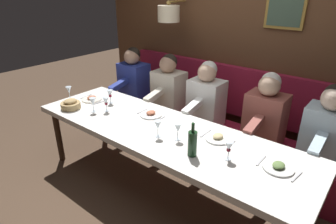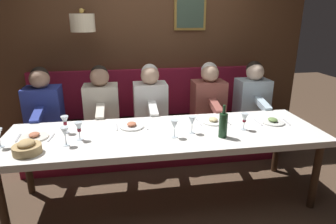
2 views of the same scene
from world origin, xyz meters
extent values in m
plane|color=#4C3828|center=(0.00, 0.00, 0.00)|extent=(12.00, 12.00, 0.00)
cube|color=silver|center=(0.00, 0.00, 0.71)|extent=(0.90, 2.96, 0.06)
cylinder|color=#301E12|center=(-0.35, -1.38, 0.34)|extent=(0.07, 0.07, 0.68)
cylinder|color=#301E12|center=(-0.35, 1.38, 0.34)|extent=(0.07, 0.07, 0.68)
cylinder|color=#301E12|center=(0.35, -1.38, 0.34)|extent=(0.07, 0.07, 0.68)
cylinder|color=#301E12|center=(0.35, 1.38, 0.34)|extent=(0.07, 0.07, 0.68)
cube|color=maroon|center=(0.89, 0.00, 0.23)|extent=(0.52, 3.16, 0.45)
cube|color=#51331E|center=(1.48, 0.00, 1.45)|extent=(0.10, 4.36, 2.90)
cube|color=maroon|center=(1.39, 0.00, 0.77)|extent=(0.10, 3.16, 0.64)
cube|color=olive|center=(1.42, -0.55, 1.84)|extent=(0.04, 0.42, 0.50)
cube|color=#384C3D|center=(1.40, -0.55, 1.84)|extent=(0.01, 0.36, 0.44)
cylinder|color=#A37F38|center=(1.25, 0.79, 1.84)|extent=(0.35, 0.02, 0.02)
cylinder|color=beige|center=(1.08, 0.79, 1.70)|extent=(0.28, 0.28, 0.20)
sphere|color=#A37F38|center=(1.08, 0.79, 1.83)|extent=(0.06, 0.06, 0.06)
cube|color=silver|center=(0.89, -1.27, 0.73)|extent=(0.30, 0.40, 0.56)
sphere|color=beige|center=(0.87, -1.27, 1.11)|extent=(0.22, 0.22, 0.22)
sphere|color=black|center=(0.90, -1.27, 1.14)|extent=(0.20, 0.20, 0.20)
cube|color=silver|center=(0.60, -1.27, 0.77)|extent=(0.33, 0.09, 0.14)
cube|color=#934C42|center=(0.89, -0.69, 0.73)|extent=(0.30, 0.40, 0.56)
sphere|color=#D1A889|center=(0.87, -0.69, 1.11)|extent=(0.22, 0.22, 0.22)
sphere|color=silver|center=(0.90, -0.69, 1.14)|extent=(0.20, 0.20, 0.20)
cube|color=#934C42|center=(0.60, -0.69, 0.77)|extent=(0.33, 0.09, 0.14)
cube|color=white|center=(0.89, 0.05, 0.73)|extent=(0.30, 0.40, 0.56)
sphere|color=#D1A889|center=(0.87, 0.05, 1.11)|extent=(0.22, 0.22, 0.22)
sphere|color=silver|center=(0.90, 0.05, 1.14)|extent=(0.20, 0.20, 0.20)
cube|color=white|center=(0.60, 0.05, 0.77)|extent=(0.33, 0.09, 0.14)
cube|color=beige|center=(0.89, 0.63, 0.73)|extent=(0.30, 0.40, 0.56)
sphere|color=#A37A60|center=(0.87, 0.63, 1.11)|extent=(0.22, 0.22, 0.22)
sphere|color=black|center=(0.90, 0.63, 1.14)|extent=(0.20, 0.20, 0.20)
cube|color=beige|center=(0.60, 0.63, 0.77)|extent=(0.33, 0.09, 0.14)
cube|color=#283893|center=(0.89, 1.28, 0.73)|extent=(0.30, 0.40, 0.56)
sphere|color=#A37A60|center=(0.87, 1.28, 1.11)|extent=(0.22, 0.22, 0.22)
sphere|color=black|center=(0.90, 1.28, 1.14)|extent=(0.20, 0.20, 0.20)
cube|color=#283893|center=(0.60, 1.28, 0.77)|extent=(0.33, 0.09, 0.14)
cylinder|color=white|center=(0.17, -0.52, 0.75)|extent=(0.24, 0.24, 0.01)
ellipsoid|color=#D1BC84|center=(0.17, -0.52, 0.77)|extent=(0.11, 0.09, 0.04)
cube|color=silver|center=(0.15, -0.67, 0.74)|extent=(0.17, 0.03, 0.01)
cube|color=silver|center=(0.19, -0.38, 0.74)|extent=(0.18, 0.02, 0.01)
cylinder|color=silver|center=(0.06, -1.12, 0.75)|extent=(0.24, 0.24, 0.01)
ellipsoid|color=#668447|center=(0.06, -1.12, 0.77)|extent=(0.11, 0.09, 0.04)
cube|color=silver|center=(0.04, -1.26, 0.74)|extent=(0.17, 0.04, 0.01)
cube|color=silver|center=(0.08, -0.97, 0.74)|extent=(0.18, 0.02, 0.01)
cylinder|color=silver|center=(0.05, 1.18, 0.75)|extent=(0.24, 0.24, 0.01)
ellipsoid|color=#B76647|center=(0.05, 1.18, 0.77)|extent=(0.11, 0.09, 0.04)
cube|color=silver|center=(0.03, 1.03, 0.74)|extent=(0.17, 0.03, 0.01)
cube|color=silver|center=(0.07, 1.32, 0.74)|extent=(0.18, 0.03, 0.01)
cylinder|color=white|center=(0.18, 0.31, 0.75)|extent=(0.24, 0.24, 0.01)
ellipsoid|color=#B76647|center=(0.18, 0.31, 0.77)|extent=(0.11, 0.09, 0.04)
cube|color=silver|center=(0.16, 0.16, 0.74)|extent=(0.17, 0.02, 0.01)
cube|color=silver|center=(0.20, 0.45, 0.74)|extent=(0.18, 0.02, 0.01)
cylinder|color=silver|center=(-0.10, 1.41, 0.74)|extent=(0.06, 0.06, 0.00)
cylinder|color=silver|center=(-0.10, 1.41, 0.78)|extent=(0.01, 0.01, 0.07)
cylinder|color=silver|center=(-0.06, -0.24, 0.74)|extent=(0.06, 0.06, 0.00)
cylinder|color=silver|center=(-0.06, -0.24, 0.78)|extent=(0.01, 0.01, 0.07)
cone|color=silver|center=(-0.06, -0.24, 0.86)|extent=(0.07, 0.07, 0.08)
cylinder|color=silver|center=(-0.05, 0.77, 0.74)|extent=(0.06, 0.06, 0.00)
cylinder|color=silver|center=(-0.05, 0.77, 0.78)|extent=(0.01, 0.01, 0.07)
cone|color=silver|center=(-0.05, 0.77, 0.86)|extent=(0.07, 0.07, 0.08)
cylinder|color=maroon|center=(-0.05, 0.77, 0.83)|extent=(0.03, 0.03, 0.03)
cylinder|color=silver|center=(0.14, 0.92, 0.74)|extent=(0.06, 0.06, 0.00)
cylinder|color=silver|center=(0.14, 0.92, 0.78)|extent=(0.01, 0.01, 0.07)
cone|color=silver|center=(0.14, 0.92, 0.86)|extent=(0.07, 0.07, 0.08)
cylinder|color=maroon|center=(0.14, 0.92, 0.84)|extent=(0.03, 0.03, 0.03)
cylinder|color=silver|center=(-0.13, -0.06, 0.74)|extent=(0.06, 0.06, 0.00)
cylinder|color=silver|center=(-0.13, -0.06, 0.78)|extent=(0.01, 0.01, 0.07)
cone|color=silver|center=(-0.13, -0.06, 0.86)|extent=(0.07, 0.07, 0.08)
cylinder|color=silver|center=(-0.15, 0.87, 0.74)|extent=(0.06, 0.06, 0.00)
cylinder|color=silver|center=(-0.15, 0.87, 0.78)|extent=(0.01, 0.01, 0.07)
cone|color=silver|center=(-0.15, 0.87, 0.86)|extent=(0.07, 0.07, 0.08)
cylinder|color=silver|center=(-0.06, -0.75, 0.74)|extent=(0.06, 0.06, 0.00)
cylinder|color=silver|center=(-0.06, -0.75, 0.78)|extent=(0.01, 0.01, 0.07)
cone|color=silver|center=(-0.06, -0.75, 0.86)|extent=(0.07, 0.07, 0.08)
cylinder|color=maroon|center=(-0.06, -0.75, 0.83)|extent=(0.03, 0.03, 0.02)
cylinder|color=#19381E|center=(-0.20, -0.49, 0.85)|extent=(0.08, 0.08, 0.22)
cylinder|color=#19381E|center=(-0.20, -0.49, 1.00)|extent=(0.03, 0.03, 0.08)
cylinder|color=tan|center=(-0.26, 1.15, 0.78)|extent=(0.22, 0.22, 0.07)
ellipsoid|color=tan|center=(-0.26, 1.15, 0.83)|extent=(0.15, 0.13, 0.06)
camera|label=1|loc=(-1.90, -1.60, 2.05)|focal=30.50mm
camera|label=2|loc=(-2.49, 0.39, 1.79)|focal=30.99mm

